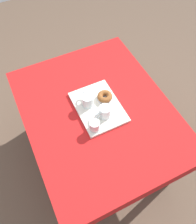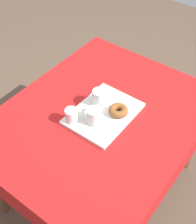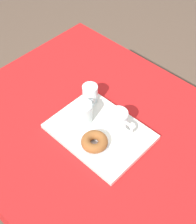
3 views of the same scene
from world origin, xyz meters
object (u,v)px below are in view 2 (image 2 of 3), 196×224
at_px(serving_tray, 104,114).
at_px(tea_mug_right, 94,117).
at_px(dining_table, 100,127).
at_px(sugar_donut_left, 118,110).
at_px(water_glass_near, 72,116).
at_px(tea_mug_left, 100,97).
at_px(donut_plate_left, 118,113).

relative_size(serving_tray, tea_mug_right, 3.35).
height_order(dining_table, serving_tray, serving_tray).
bearing_deg(sugar_donut_left, serving_tray, -61.43).
bearing_deg(water_glass_near, dining_table, 147.12).
distance_m(tea_mug_left, donut_plate_left, 0.14).
height_order(tea_mug_right, donut_plate_left, tea_mug_right).
bearing_deg(donut_plate_left, water_glass_near, -41.66).
bearing_deg(dining_table, tea_mug_left, -141.66).
xyz_separation_m(serving_tray, sugar_donut_left, (-0.04, 0.07, 0.04)).
distance_m(tea_mug_left, water_glass_near, 0.21).
xyz_separation_m(dining_table, serving_tray, (-0.02, 0.01, 0.11)).
distance_m(dining_table, serving_tray, 0.11).
xyz_separation_m(serving_tray, donut_plate_left, (-0.04, 0.07, 0.01)).
relative_size(dining_table, tea_mug_left, 10.51).
bearing_deg(tea_mug_right, tea_mug_left, -154.02).
xyz_separation_m(dining_table, sugar_donut_left, (-0.06, 0.08, 0.15)).
bearing_deg(water_glass_near, tea_mug_right, 121.16).
height_order(serving_tray, tea_mug_right, tea_mug_right).
bearing_deg(dining_table, tea_mug_right, 12.66).
relative_size(tea_mug_left, tea_mug_right, 1.00).
xyz_separation_m(water_glass_near, donut_plate_left, (-0.20, 0.17, -0.03)).
bearing_deg(serving_tray, donut_plate_left, 118.57).
relative_size(donut_plate_left, sugar_donut_left, 1.05).
height_order(dining_table, tea_mug_left, tea_mug_left).
relative_size(serving_tray, water_glass_near, 5.09).
bearing_deg(dining_table, sugar_donut_left, 124.12).
bearing_deg(tea_mug_left, dining_table, 38.34).
height_order(tea_mug_right, water_glass_near, tea_mug_right).
relative_size(serving_tray, donut_plate_left, 3.55).
relative_size(serving_tray, tea_mug_left, 3.35).
distance_m(donut_plate_left, sugar_donut_left, 0.02).
bearing_deg(dining_table, serving_tray, 145.74).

